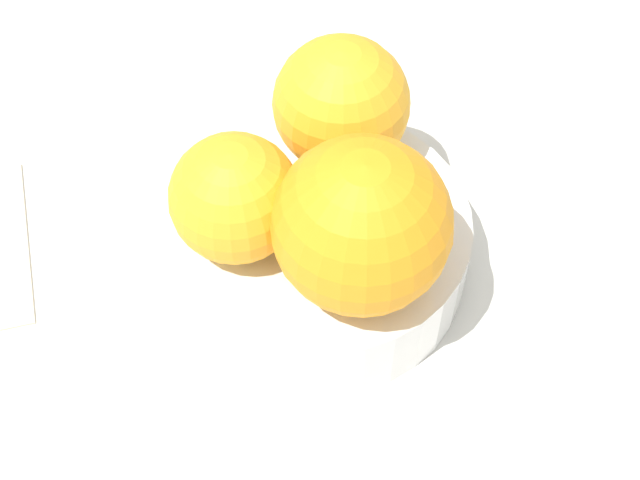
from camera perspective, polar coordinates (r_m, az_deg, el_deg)
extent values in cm
cube|color=silver|center=(51.49, 0.00, -2.37)|extent=(110.00, 110.00, 2.00)
cylinder|color=white|center=(50.34, 0.00, -1.49)|extent=(9.69, 9.69, 0.79)
cylinder|color=white|center=(48.87, 0.00, -0.30)|extent=(15.64, 15.64, 4.37)
sphere|color=orange|center=(41.72, 2.60, 0.91)|extent=(8.35, 8.35, 8.35)
sphere|color=#F9A823|center=(47.55, 1.32, 8.40)|extent=(7.10, 7.10, 7.10)
sphere|color=#F9A823|center=(43.99, -5.23, 2.44)|extent=(6.38, 6.38, 6.38)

